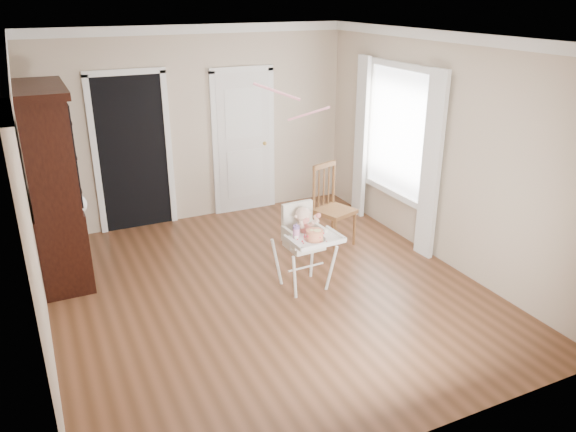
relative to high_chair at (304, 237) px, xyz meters
name	(u,v)px	position (x,y,z in m)	size (l,w,h in m)	color
floor	(268,291)	(-0.40, 0.09, -0.61)	(5.00, 5.00, 0.00)	#51311B
ceiling	(264,37)	(-0.40, 0.09, 2.09)	(5.00, 5.00, 0.00)	white
wall_back	(196,126)	(-0.40, 2.59, 0.74)	(4.50, 4.50, 0.00)	#C1AD97
wall_left	(28,209)	(-2.65, 0.09, 0.74)	(5.00, 5.00, 0.00)	#C1AD97
wall_right	(441,150)	(1.85, 0.09, 0.74)	(5.00, 5.00, 0.00)	#C1AD97
crown_molding	(264,44)	(-0.40, 0.09, 2.03)	(4.50, 5.00, 0.12)	white
doorway	(133,150)	(-1.30, 2.58, 0.50)	(1.06, 0.05, 2.22)	black
closet_door	(244,144)	(0.30, 2.57, 0.42)	(0.96, 0.09, 2.13)	white
window_right	(395,141)	(1.78, 0.89, 0.68)	(0.13, 1.84, 2.30)	white
high_chair	(304,237)	(0.00, 0.00, 0.00)	(0.59, 0.72, 0.99)	white
baby	(303,226)	(0.00, 0.02, 0.13)	(0.28, 0.21, 0.41)	beige
cake	(315,235)	(0.00, -0.25, 0.13)	(0.23, 0.23, 0.11)	silver
sippy_cup	(296,232)	(-0.16, -0.13, 0.15)	(0.07, 0.07, 0.18)	pink
china_cabinet	(53,186)	(-2.39, 1.46, 0.49)	(0.58, 1.30, 2.20)	black
dining_chair	(333,208)	(0.86, 0.89, -0.11)	(0.55, 0.55, 1.07)	brown
streamer	(277,92)	(-0.30, 0.04, 1.59)	(0.03, 0.50, 0.02)	pink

